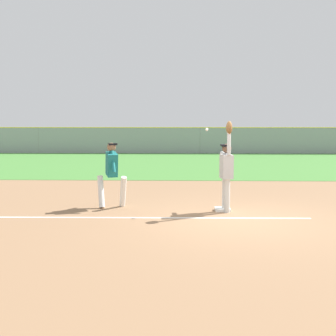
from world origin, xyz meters
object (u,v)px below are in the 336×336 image
Objects in this scene: baseball at (207,129)px; parked_car_red at (295,143)px; first_base at (223,209)px; parked_car_green at (152,142)px; parked_car_silver at (79,142)px; parked_car_black at (221,143)px; fielder at (227,168)px; runner at (112,170)px.

parked_car_red is at bearing 70.53° from baseball.
parked_car_green reaches higher than first_base.
parked_car_silver is at bearing 177.48° from parked_car_green.
parked_car_black is 5.49m from parked_car_red.
runner is at bearing -17.55° from fielder.
parked_car_black is (5.31, -0.19, 0.00)m from parked_car_green.
parked_car_red is (7.87, 22.26, -1.40)m from baseball.
runner is at bearing -109.07° from parked_car_black.
fielder is 1.08m from baseball.
runner is (-2.89, 0.38, 0.96)m from first_base.
parked_car_silver is (-6.23, 22.81, -0.32)m from runner.
baseball is 0.02× the size of parked_car_green.
parked_car_silver is 16.59m from parked_car_red.
first_base is 0.08× the size of parked_car_red.
baseball is (-0.42, 0.04, 2.03)m from first_base.
parked_car_red is at bearing -3.21° from parked_car_silver.
parked_car_black is (1.97, 22.65, 0.63)m from first_base.
baseball is at bearing -81.83° from parked_car_green.
parked_car_red is (16.57, -0.88, 0.00)m from parked_car_silver.
first_base is 1.09m from fielder.
first_base is at bearing -63.15° from fielder.
parked_car_green is at bearing 171.20° from parked_car_black.
fielder reaches higher than parked_car_silver.
parked_car_green is 10.80m from parked_car_red.
runner reaches higher than parked_car_silver.
parked_car_silver reaches higher than first_base.
parked_car_silver is at bearing 111.46° from first_base.
runner is at bearing -119.41° from parked_car_red.
fielder reaches higher than baseball.
baseball is 0.02× the size of parked_car_silver.
parked_car_green is at bearing 98.30° from first_base.
baseball is 23.03m from parked_car_green.
first_base is 23.09m from parked_car_green.
runner is 22.80m from parked_car_black.
parked_car_red is (10.79, -0.54, 0.00)m from parked_car_green.
baseball reaches higher than runner.
first_base is 0.22× the size of runner.
first_base is at bearing -80.82° from parked_car_green.
parked_car_black is (2.39, 22.61, -1.40)m from baseball.
parked_car_red is at bearing -10.45° from parked_car_black.
first_base is 22.75m from parked_car_black.
runner is 0.39× the size of parked_car_green.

